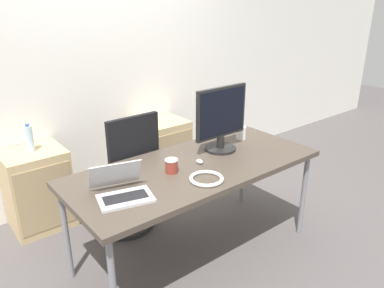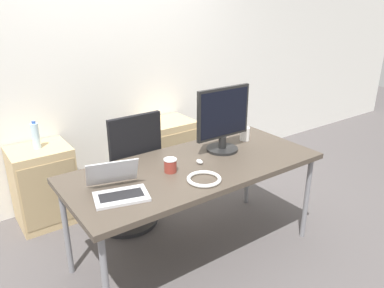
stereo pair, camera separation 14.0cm
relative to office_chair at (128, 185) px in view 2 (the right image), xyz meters
The scene contains 13 objects.
ground_plane 0.80m from the office_chair, 70.03° to the right, with size 14.00×14.00×0.00m, color #514C4C.
wall_back 1.20m from the office_chair, 72.57° to the left, with size 10.00×0.05×2.60m.
desk 0.77m from the office_chair, 70.03° to the right, with size 1.87×0.82×0.77m.
office_chair is the anchor object (origin of this frame).
cabinet_left 0.77m from the office_chair, 138.52° to the left, with size 0.50×0.44×0.71m.
cabinet_right 0.89m from the office_chair, 34.75° to the left, with size 0.50×0.44×0.71m.
water_bottle 0.87m from the office_chair, 138.40° to the left, with size 0.06×0.06×0.24m.
laptop_center 0.94m from the office_chair, 118.68° to the right, with size 0.37×0.38×0.20m.
monitor 1.01m from the office_chair, 43.68° to the right, with size 0.48×0.25×0.51m.
mouse 0.81m from the office_chair, 66.97° to the right, with size 0.04×0.06×0.03m.
coffee_cup_white 1.09m from the office_chair, 28.92° to the right, with size 0.08×0.08×0.11m.
coffee_cup_brown 0.77m from the office_chair, 87.31° to the right, with size 0.09×0.09×0.10m.
cable_coil 0.98m from the office_chair, 81.13° to the right, with size 0.23×0.23×0.03m.
Camera 2 is at (-1.45, -2.00, 1.90)m, focal length 35.00 mm.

